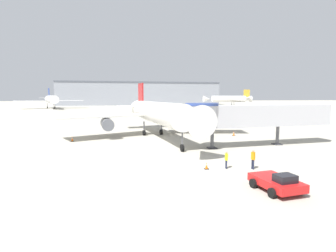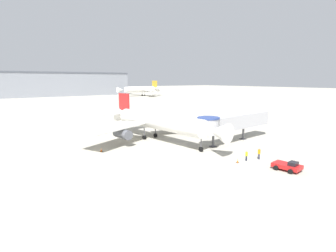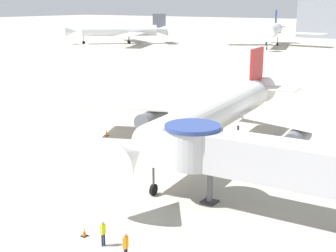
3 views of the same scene
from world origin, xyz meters
name	(u,v)px [view 2 (image 2 of 3)]	position (x,y,z in m)	size (l,w,h in m)	color
ground_plane	(159,146)	(0.00, 0.00, 0.00)	(800.00, 800.00, 0.00)	#A8A393
main_airplane	(156,121)	(2.27, 4.46, 3.94)	(32.90, 32.63, 9.29)	white
jet_bridge	(231,122)	(13.29, -6.10, 4.09)	(20.88, 4.76, 5.77)	#B7B7BC
pushback_tug_red	(288,166)	(6.79, -21.87, 0.65)	(2.81, 3.87, 1.40)	red
traffic_cone_near_nose	(238,161)	(3.89, -15.55, 0.30)	(0.37, 0.37, 0.62)	black
traffic_cone_starboard_wing	(206,132)	(15.41, 3.17, 0.37)	(0.47, 0.47, 0.77)	black
traffic_cone_port_wing	(101,150)	(-10.54, 2.63, 0.36)	(0.45, 0.45, 0.75)	black
ground_crew_marshaller	(247,155)	(5.71, -15.76, 0.94)	(0.21, 0.33, 1.63)	#1E2338
ground_crew_wing_walker	(259,153)	(8.01, -16.39, 1.05)	(0.27, 0.38, 1.82)	#1E2338
background_jet_gold_tail	(141,89)	(75.20, 136.25, 5.10)	(35.71, 37.83, 11.69)	white
terminal_building	(46,84)	(15.61, 175.00, 9.15)	(126.00, 22.03, 18.27)	gray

